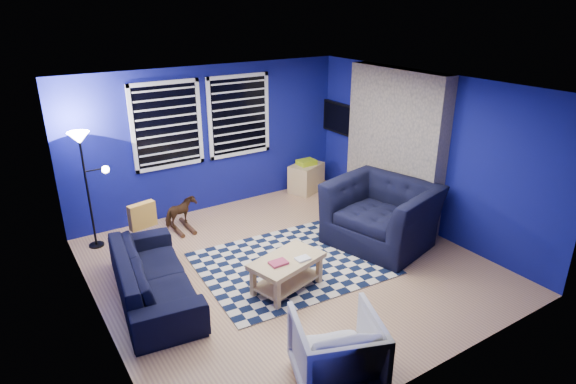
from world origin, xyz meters
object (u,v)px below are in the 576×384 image
object	(u,v)px
tv	(341,119)
armchair_big	(381,214)
armchair_bent	(336,350)
coffee_table	(287,267)
sofa	(153,275)
cabinet	(306,177)
rocking_horse	(181,212)
floor_lamp	(83,154)

from	to	relation	value
tv	armchair_big	world-z (taller)	tv
armchair_bent	coffee_table	size ratio (longest dim) A/B	0.79
tv	armchair_big	bearing A→B (deg)	-112.49
tv	sofa	distance (m)	4.74
sofa	cabinet	size ratio (longest dim) A/B	2.74
rocking_horse	sofa	bearing A→B (deg)	126.19
coffee_table	cabinet	world-z (taller)	cabinet
sofa	armchair_big	world-z (taller)	armchair_big
armchair_big	cabinet	bearing A→B (deg)	158.42
armchair_bent	floor_lamp	bearing A→B (deg)	-51.98
tv	floor_lamp	world-z (taller)	floor_lamp
rocking_horse	floor_lamp	size ratio (longest dim) A/B	0.31
sofa	tv	bearing A→B (deg)	-60.45
armchair_bent	cabinet	bearing A→B (deg)	-100.91
armchair_bent	rocking_horse	size ratio (longest dim) A/B	1.50
armchair_big	floor_lamp	distance (m)	4.42
tv	rocking_horse	distance (m)	3.47
sofa	armchair_big	size ratio (longest dim) A/B	1.44
armchair_big	cabinet	distance (m)	2.40
coffee_table	cabinet	xyz separation A→B (m)	(2.17, 2.69, -0.04)
coffee_table	cabinet	distance (m)	3.46
armchair_bent	cabinet	distance (m)	5.05
sofa	armchair_big	distance (m)	3.41
rocking_horse	coffee_table	distance (m)	2.45
tv	cabinet	distance (m)	1.30
tv	armchair_big	distance (m)	2.52
rocking_horse	floor_lamp	distance (m)	1.73
armchair_big	rocking_horse	bearing A→B (deg)	-146.03
armchair_big	rocking_horse	xyz separation A→B (m)	(-2.39, 2.08, -0.18)
rocking_horse	cabinet	distance (m)	2.68
rocking_horse	coffee_table	world-z (taller)	rocking_horse
coffee_table	armchair_bent	bearing A→B (deg)	-106.22
sofa	coffee_table	size ratio (longest dim) A/B	2.03
tv	sofa	size ratio (longest dim) A/B	0.47
sofa	cabinet	xyz separation A→B (m)	(3.65, 1.93, -0.03)
tv	rocking_horse	size ratio (longest dim) A/B	1.83
cabinet	tv	bearing A→B (deg)	-40.75
rocking_horse	armchair_big	bearing A→B (deg)	-153.71
cabinet	armchair_bent	bearing A→B (deg)	-144.03
sofa	armchair_big	bearing A→B (deg)	-89.91
armchair_bent	cabinet	xyz separation A→B (m)	(2.64, 4.31, -0.09)
floor_lamp	armchair_bent	bearing A→B (deg)	-72.56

